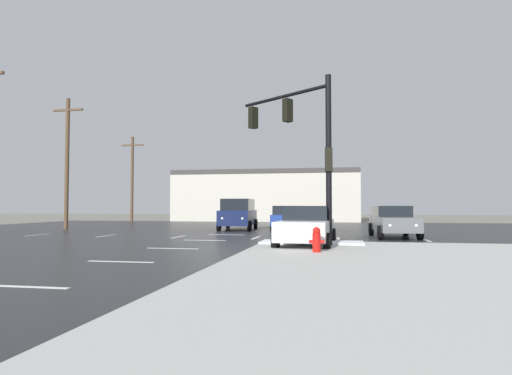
{
  "coord_description": "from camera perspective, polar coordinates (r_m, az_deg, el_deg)",
  "views": [
    {
      "loc": [
        6.14,
        -21.88,
        1.61
      ],
      "look_at": [
        1.13,
        4.69,
        2.7
      ],
      "focal_mm": 31.62,
      "sensor_mm": 36.0,
      "label": 1
    }
  ],
  "objects": [
    {
      "name": "strip_building_background",
      "position": [
        48.1,
        1.55,
        -1.1
      ],
      "size": [
        18.99,
        8.0,
        5.25
      ],
      "color": "beige",
      "rests_on": "ground_plane"
    },
    {
      "name": "sedan_white",
      "position": [
        17.52,
        6.44,
        -4.77
      ],
      "size": [
        2.19,
        4.6,
        1.58
      ],
      "rotation": [
        0.0,
        0.0,
        -1.62
      ],
      "color": "white",
      "rests_on": "road_asphalt"
    },
    {
      "name": "utility_pole_far",
      "position": [
        33.5,
        -22.79,
        3.18
      ],
      "size": [
        2.2,
        0.28,
        8.99
      ],
      "color": "brown",
      "rests_on": "ground_plane"
    },
    {
      "name": "ground_plane",
      "position": [
        22.78,
        -5.01,
        -6.35
      ],
      "size": [
        120.0,
        120.0,
        0.0
      ],
      "primitive_type": "plane",
      "color": "slate"
    },
    {
      "name": "fire_hydrant",
      "position": [
        14.45,
        7.67,
        -6.54
      ],
      "size": [
        0.48,
        0.26,
        0.79
      ],
      "color": "red",
      "rests_on": "sidewalk_corner"
    },
    {
      "name": "utility_pole_distant",
      "position": [
        44.99,
        -15.4,
        1.25
      ],
      "size": [
        2.2,
        0.28,
        8.26
      ],
      "color": "brown",
      "rests_on": "ground_plane"
    },
    {
      "name": "traffic_signal_mast",
      "position": [
        18.15,
        6.03,
        6.49
      ],
      "size": [
        3.96,
        3.09,
        6.43
      ],
      "rotation": [
        0.0,
        0.0,
        2.49
      ],
      "color": "black",
      "rests_on": "sidewalk_corner"
    },
    {
      "name": "snow_strip_curbside",
      "position": [
        17.97,
        7.06,
        -6.88
      ],
      "size": [
        4.0,
        1.6,
        0.06
      ],
      "primitive_type": "cube",
      "color": "white",
      "rests_on": "sidewalk_corner"
    },
    {
      "name": "sedan_grey",
      "position": [
        23.84,
        16.95,
        -4.03
      ],
      "size": [
        2.29,
        4.64,
        1.58
      ],
      "rotation": [
        0.0,
        0.0,
        -1.5
      ],
      "color": "slate",
      "rests_on": "road_asphalt"
    },
    {
      "name": "sedan_blue",
      "position": [
        28.87,
        4.46,
        -3.8
      ],
      "size": [
        2.3,
        4.64,
        1.58
      ],
      "rotation": [
        0.0,
        0.0,
        1.49
      ],
      "color": "navy",
      "rests_on": "road_asphalt"
    },
    {
      "name": "road_asphalt",
      "position": [
        22.78,
        -5.01,
        -6.33
      ],
      "size": [
        44.0,
        44.0,
        0.02
      ],
      "primitive_type": "cube",
      "color": "#232326",
      "rests_on": "ground_plane"
    },
    {
      "name": "suv_navy",
      "position": [
        29.93,
        -2.27,
        -3.3
      ],
      "size": [
        2.45,
        4.94,
        2.03
      ],
      "rotation": [
        0.0,
        0.0,
        -1.5
      ],
      "color": "#141E47",
      "rests_on": "road_asphalt"
    },
    {
      "name": "sedan_tan",
      "position": [
        33.75,
        3.74,
        -3.59
      ],
      "size": [
        2.42,
        4.68,
        1.58
      ],
      "rotation": [
        0.0,
        0.0,
        1.68
      ],
      "color": "tan",
      "rests_on": "road_asphalt"
    },
    {
      "name": "lane_markings",
      "position": [
        21.15,
        -2.86,
        -6.61
      ],
      "size": [
        36.15,
        36.15,
        0.01
      ],
      "color": "silver",
      "rests_on": "road_asphalt"
    }
  ]
}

